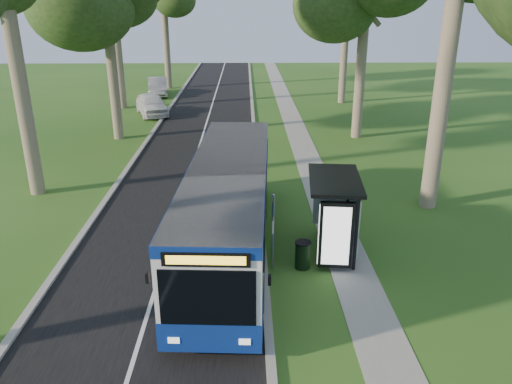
# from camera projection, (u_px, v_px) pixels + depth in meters

# --- Properties ---
(ground) EXTENTS (120.00, 120.00, 0.00)m
(ground) POSITION_uv_depth(u_px,v_px,m) (265.00, 278.00, 16.52)
(ground) COLOR #2A581B
(ground) RESTS_ON ground
(road) EXTENTS (7.00, 100.00, 0.02)m
(road) POSITION_uv_depth(u_px,v_px,m) (190.00, 178.00, 25.77)
(road) COLOR black
(road) RESTS_ON ground
(kerb_east) EXTENTS (0.25, 100.00, 0.12)m
(kerb_east) POSITION_uv_depth(u_px,v_px,m) (257.00, 176.00, 25.82)
(kerb_east) COLOR #9E9B93
(kerb_east) RESTS_ON ground
(kerb_west) EXTENTS (0.25, 100.00, 0.12)m
(kerb_west) POSITION_uv_depth(u_px,v_px,m) (122.00, 177.00, 25.68)
(kerb_west) COLOR #9E9B93
(kerb_west) RESTS_ON ground
(centre_line) EXTENTS (0.12, 100.00, 0.00)m
(centre_line) POSITION_uv_depth(u_px,v_px,m) (190.00, 177.00, 25.77)
(centre_line) COLOR white
(centre_line) RESTS_ON road
(footpath) EXTENTS (1.50, 100.00, 0.02)m
(footpath) POSITION_uv_depth(u_px,v_px,m) (315.00, 177.00, 25.90)
(footpath) COLOR gray
(footpath) RESTS_ON ground
(bus) EXTENTS (3.28, 12.63, 3.32)m
(bus) POSITION_uv_depth(u_px,v_px,m) (229.00, 206.00, 17.77)
(bus) COLOR white
(bus) RESTS_ON ground
(bus_stop_sign) EXTENTS (0.09, 0.38, 2.69)m
(bus_stop_sign) POSITION_uv_depth(u_px,v_px,m) (273.00, 223.00, 16.56)
(bus_stop_sign) COLOR gray
(bus_stop_sign) RESTS_ON ground
(bus_shelter) EXTENTS (2.07, 3.43, 2.81)m
(bus_shelter) POSITION_uv_depth(u_px,v_px,m) (340.00, 205.00, 17.19)
(bus_shelter) COLOR black
(bus_shelter) RESTS_ON ground
(litter_bin) EXTENTS (0.56, 0.56, 0.98)m
(litter_bin) POSITION_uv_depth(u_px,v_px,m) (303.00, 255.00, 16.97)
(litter_bin) COLOR black
(litter_bin) RESTS_ON ground
(car_white) EXTENTS (3.59, 5.39, 1.71)m
(car_white) POSITION_uv_depth(u_px,v_px,m) (152.00, 104.00, 39.54)
(car_white) COLOR white
(car_white) RESTS_ON ground
(car_silver) EXTENTS (2.50, 5.19, 1.64)m
(car_silver) POSITION_uv_depth(u_px,v_px,m) (158.00, 87.00, 47.66)
(car_silver) COLOR #9A9CA1
(car_silver) RESTS_ON ground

